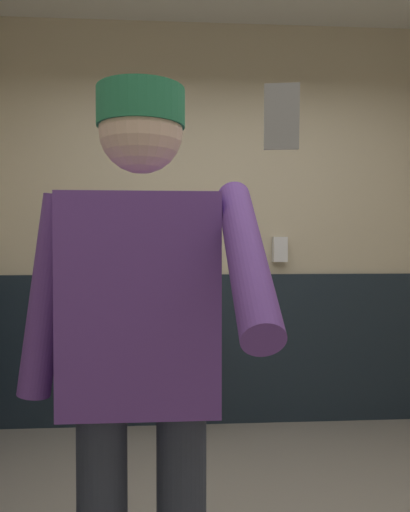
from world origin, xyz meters
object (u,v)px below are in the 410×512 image
Objects in this scene: urinal_solo at (182,320)px; cell_phone at (281,117)px; person at (141,345)px; soap_dispenser at (280,249)px.

cell_phone is (0.12, -2.49, 0.74)m from urinal_solo.
soap_dispenser is at bearing 67.85° from person.
cell_phone is 2.69m from soap_dispenser.
soap_dispenser is (0.86, 2.11, 0.24)m from person.
person is 0.76m from cell_phone.
cell_phone is at bearing -61.31° from person.
person reaches higher than urinal_solo.
person is at bearing -112.15° from soap_dispenser.
urinal_solo is 2.01m from person.
cell_phone reaches higher than urinal_solo.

